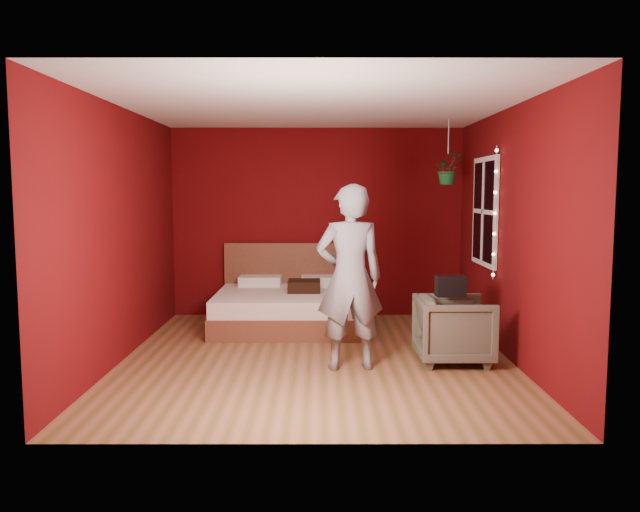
# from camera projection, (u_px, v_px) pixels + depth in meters

# --- Properties ---
(floor) EXTENTS (4.50, 4.50, 0.00)m
(floor) POSITION_uv_depth(u_px,v_px,m) (316.00, 357.00, 6.54)
(floor) COLOR #975D3C
(floor) RESTS_ON ground
(room_walls) EXTENTS (4.04, 4.54, 2.62)m
(room_walls) POSITION_uv_depth(u_px,v_px,m) (316.00, 197.00, 6.37)
(room_walls) COLOR #56090B
(room_walls) RESTS_ON ground
(window) EXTENTS (0.05, 0.97, 1.27)m
(window) POSITION_uv_depth(u_px,v_px,m) (484.00, 212.00, 7.28)
(window) COLOR white
(window) RESTS_ON room_walls
(fairy_lights) EXTENTS (0.04, 0.04, 1.45)m
(fairy_lights) POSITION_uv_depth(u_px,v_px,m) (495.00, 213.00, 6.76)
(fairy_lights) COLOR silver
(fairy_lights) RESTS_ON room_walls
(bed) EXTENTS (1.86, 1.58, 1.02)m
(bed) POSITION_uv_depth(u_px,v_px,m) (290.00, 306.00, 8.00)
(bed) COLOR brown
(bed) RESTS_ON ground
(person) EXTENTS (0.71, 0.52, 1.81)m
(person) POSITION_uv_depth(u_px,v_px,m) (350.00, 278.00, 6.04)
(person) COLOR slate
(person) RESTS_ON ground
(armchair) EXTENTS (0.75, 0.73, 0.68)m
(armchair) POSITION_uv_depth(u_px,v_px,m) (454.00, 330.00, 6.33)
(armchair) COLOR #5A5947
(armchair) RESTS_ON ground
(handbag) EXTENTS (0.30, 0.17, 0.21)m
(handbag) POSITION_uv_depth(u_px,v_px,m) (450.00, 286.00, 6.30)
(handbag) COLOR black
(handbag) RESTS_ON armchair
(throw_pillow) EXTENTS (0.41, 0.41, 0.14)m
(throw_pillow) POSITION_uv_depth(u_px,v_px,m) (304.00, 286.00, 7.92)
(throw_pillow) COLOR black
(throw_pillow) RESTS_ON bed
(hanging_plant) EXTENTS (0.39, 0.36, 0.79)m
(hanging_plant) POSITION_uv_depth(u_px,v_px,m) (448.00, 169.00, 7.58)
(hanging_plant) COLOR silver
(hanging_plant) RESTS_ON room_walls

